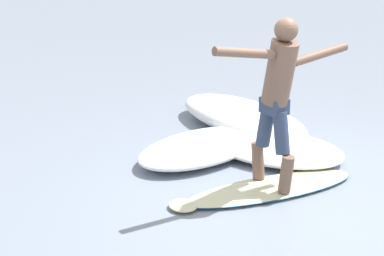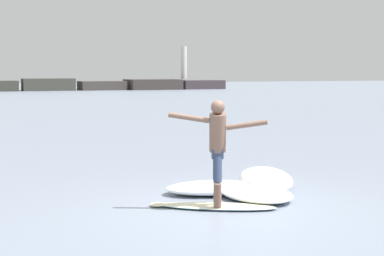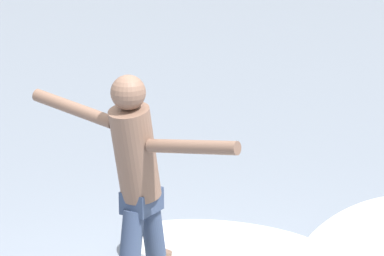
% 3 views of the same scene
% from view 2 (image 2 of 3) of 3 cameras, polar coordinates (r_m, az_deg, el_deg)
% --- Properties ---
extents(ground_plane, '(200.00, 200.00, 0.00)m').
position_cam_2_polar(ground_plane, '(10.92, 3.02, -7.29)').
color(ground_plane, gray).
extents(surfboard, '(2.16, 1.47, 0.20)m').
position_cam_2_polar(surfboard, '(11.05, 2.07, -6.95)').
color(surfboard, beige).
rests_on(surfboard, ground).
extents(surfer, '(1.59, 0.77, 1.79)m').
position_cam_2_polar(surfer, '(10.81, 2.29, -1.37)').
color(surfer, brown).
rests_on(surfer, surfboard).
extents(wave_foam_at_tail, '(1.96, 1.25, 0.23)m').
position_cam_2_polar(wave_foam_at_tail, '(12.28, 1.90, -5.32)').
color(wave_foam_at_tail, white).
rests_on(wave_foam_at_tail, ground).
extents(wave_foam_at_nose, '(1.69, 2.53, 0.37)m').
position_cam_2_polar(wave_foam_at_nose, '(12.91, 6.58, -4.53)').
color(wave_foam_at_nose, white).
rests_on(wave_foam_at_nose, ground).
extents(wave_foam_beside, '(1.28, 1.79, 0.20)m').
position_cam_2_polar(wave_foam_beside, '(11.86, 5.73, -5.80)').
color(wave_foam_beside, white).
rests_on(wave_foam_beside, ground).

